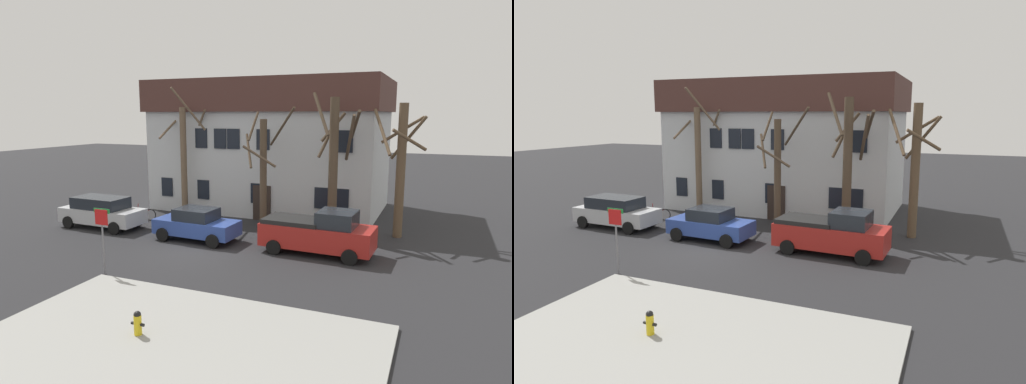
% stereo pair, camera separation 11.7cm
% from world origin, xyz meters
% --- Properties ---
extents(ground_plane, '(120.00, 120.00, 0.00)m').
position_xyz_m(ground_plane, '(0.00, 0.00, 0.00)').
color(ground_plane, '#262628').
extents(sidewalk_slab, '(11.07, 6.77, 0.12)m').
position_xyz_m(sidewalk_slab, '(4.00, -7.56, 0.06)').
color(sidewalk_slab, '#999993').
rests_on(sidewalk_slab, ground_plane).
extents(building_main, '(14.93, 8.56, 8.40)m').
position_xyz_m(building_main, '(-0.26, 11.13, 4.27)').
color(building_main, silver).
rests_on(building_main, ground_plane).
extents(tree_bare_near, '(2.65, 3.03, 7.79)m').
position_xyz_m(tree_bare_near, '(-4.25, 6.42, 3.67)').
color(tree_bare_near, brown).
rests_on(tree_bare_near, ground_plane).
extents(tree_bare_mid, '(2.87, 2.87, 6.65)m').
position_xyz_m(tree_bare_mid, '(1.54, 5.01, 3.31)').
color(tree_bare_mid, '#4C3D2D').
rests_on(tree_bare_mid, ground_plane).
extents(tree_bare_far, '(2.62, 2.60, 7.34)m').
position_xyz_m(tree_bare_far, '(5.28, 5.38, 3.89)').
color(tree_bare_far, '#4C3D2D').
rests_on(tree_bare_far, ground_plane).
extents(tree_bare_end, '(2.74, 2.72, 6.80)m').
position_xyz_m(tree_bare_end, '(8.45, 6.34, 3.69)').
color(tree_bare_end, brown).
rests_on(tree_bare_end, ground_plane).
extents(car_silver_wagon, '(4.80, 2.16, 1.73)m').
position_xyz_m(car_silver_wagon, '(-6.93, 2.01, 0.90)').
color(car_silver_wagon, '#B7BABF').
rests_on(car_silver_wagon, ground_plane).
extents(car_blue_sedan, '(4.29, 2.13, 1.63)m').
position_xyz_m(car_blue_sedan, '(-0.76, 1.81, 0.82)').
color(car_blue_sedan, '#2D4799').
rests_on(car_blue_sedan, ground_plane).
extents(pickup_truck_red, '(5.12, 2.28, 2.05)m').
position_xyz_m(pickup_truck_red, '(5.43, 1.99, 0.99)').
color(pickup_truck_red, '#AD231E').
rests_on(pickup_truck_red, ground_plane).
extents(fire_hydrant, '(0.42, 0.22, 0.70)m').
position_xyz_m(fire_hydrant, '(2.80, -7.56, 0.48)').
color(fire_hydrant, gold).
rests_on(fire_hydrant, sidewalk_slab).
extents(street_sign_pole, '(0.76, 0.07, 2.65)m').
position_xyz_m(street_sign_pole, '(-1.64, -3.86, 1.86)').
color(street_sign_pole, slate).
rests_on(street_sign_pole, ground_plane).
extents(bicycle_leaning, '(1.66, 0.65, 1.03)m').
position_xyz_m(bicycle_leaning, '(-5.93, 4.19, 0.37)').
color(bicycle_leaning, black).
rests_on(bicycle_leaning, ground_plane).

